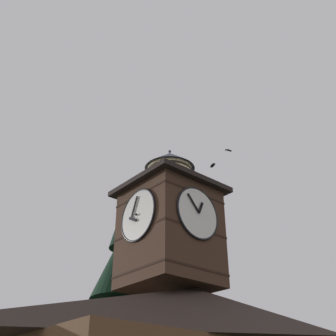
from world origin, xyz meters
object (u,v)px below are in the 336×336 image
Objects in this scene: pine_tree_behind at (124,327)px; flying_bird_high at (213,165)px; clock_tower at (170,225)px; flying_bird_low at (228,150)px; moon at (78,319)px.

pine_tree_behind is 11.18m from flying_bird_high.
flying_bird_low is at bearing -171.97° from clock_tower.
clock_tower is 9.19m from flying_bird_low.
moon is 45.40m from flying_bird_high.
moon is (-19.49, -39.93, 8.12)m from pine_tree_behind.
clock_tower reaches higher than pine_tree_behind.
moon is (-19.95, -44.04, 3.89)m from clock_tower.
moon is 45.57m from flying_bird_low.
clock_tower is at bearing 8.03° from flying_bird_low.
clock_tower is at bearing 65.63° from moon.
flying_bird_low is at bearing 71.92° from moon.
flying_bird_high is at bearing 70.42° from moon.
moon reaches higher than clock_tower.
moon is 4.22× the size of flying_bird_high.
moon is 4.65× the size of flying_bird_low.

